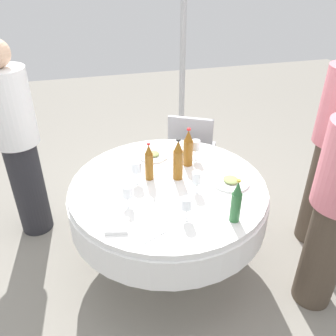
{
  "coord_description": "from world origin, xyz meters",
  "views": [
    {
      "loc": [
        -1.95,
        0.5,
        2.11
      ],
      "look_at": [
        0.0,
        0.0,
        0.87
      ],
      "focal_mm": 37.94,
      "sensor_mm": 36.0,
      "label": 1
    }
  ],
  "objects": [
    {
      "name": "chair_left",
      "position": [
        0.84,
        -0.44,
        0.52
      ],
      "size": [
        0.54,
        0.54,
        0.87
      ],
      "rotation": [
        0.0,
        0.0,
        4.23
      ],
      "color": "#99999E",
      "rests_on": "ground_plane"
    },
    {
      "name": "fork_mid",
      "position": [
        0.09,
        0.54,
        0.74
      ],
      "size": [
        0.15,
        0.12,
        0.0
      ],
      "primitive_type": "cube",
      "rotation": [
        0.0,
        0.0,
        5.62
      ],
      "color": "silver",
      "rests_on": "dining_table"
    },
    {
      "name": "wine_glass_rear",
      "position": [
        -0.12,
        -0.16,
        0.84
      ],
      "size": [
        0.06,
        0.06,
        0.15
      ],
      "color": "white",
      "rests_on": "dining_table"
    },
    {
      "name": "spoon_east",
      "position": [
        -0.5,
        0.21,
        0.74
      ],
      "size": [
        0.09,
        0.17,
        0.0
      ],
      "primitive_type": "cube",
      "rotation": [
        0.0,
        0.0,
        1.99
      ],
      "color": "silver",
      "rests_on": "dining_table"
    },
    {
      "name": "tent_pole_main",
      "position": [
        2.13,
        -0.73,
        1.26
      ],
      "size": [
        0.07,
        0.07,
        2.53
      ],
      "primitive_type": "cylinder",
      "color": "#B2B5B7",
      "rests_on": "ground_plane"
    },
    {
      "name": "bottle_amber_mid",
      "position": [
        0.06,
        -0.08,
        0.88
      ],
      "size": [
        0.07,
        0.07,
        0.31
      ],
      "color": "#8C5619",
      "rests_on": "dining_table"
    },
    {
      "name": "wine_glass_near",
      "position": [
        -0.17,
        0.3,
        0.84
      ],
      "size": [
        0.06,
        0.06,
        0.15
      ],
      "color": "white",
      "rests_on": "dining_table"
    },
    {
      "name": "person_front",
      "position": [
        -0.02,
        -1.26,
        0.89
      ],
      "size": [
        0.34,
        0.34,
        1.69
      ],
      "rotation": [
        0.0,
        0.0,
        3.12
      ],
      "color": "#4C3F33",
      "rests_on": "ground_plane"
    },
    {
      "name": "folded_napkin",
      "position": [
        -0.36,
        0.4,
        0.75
      ],
      "size": [
        0.16,
        0.16,
        0.02
      ],
      "primitive_type": "cube",
      "rotation": [
        0.0,
        0.0,
        -0.22
      ],
      "color": "white",
      "rests_on": "dining_table"
    },
    {
      "name": "bottle_amber_front",
      "position": [
        0.1,
        0.11,
        0.87
      ],
      "size": [
        0.06,
        0.06,
        0.28
      ],
      "color": "#8C5619",
      "rests_on": "dining_table"
    },
    {
      "name": "wine_glass_far",
      "position": [
        0.07,
        0.2,
        0.86
      ],
      "size": [
        0.07,
        0.07,
        0.16
      ],
      "color": "white",
      "rests_on": "dining_table"
    },
    {
      "name": "plate_far",
      "position": [
        -0.09,
        -0.42,
        0.75
      ],
      "size": [
        0.26,
        0.26,
        0.04
      ],
      "color": "white",
      "rests_on": "dining_table"
    },
    {
      "name": "bottle_green_east",
      "position": [
        -0.47,
        -0.29,
        0.87
      ],
      "size": [
        0.06,
        0.06,
        0.29
      ],
      "color": "#2D6B38",
      "rests_on": "dining_table"
    },
    {
      "name": "wine_glass_inner",
      "position": [
        -0.38,
        -0.01,
        0.84
      ],
      "size": [
        0.06,
        0.06,
        0.15
      ],
      "color": "white",
      "rests_on": "dining_table"
    },
    {
      "name": "dining_table",
      "position": [
        0.0,
        0.0,
        0.59
      ],
      "size": [
        1.38,
        1.38,
        0.74
      ],
      "color": "white",
      "rests_on": "ground_plane"
    },
    {
      "name": "ground_plane",
      "position": [
        0.0,
        0.0,
        0.0
      ],
      "size": [
        10.0,
        10.0,
        0.0
      ],
      "primitive_type": "plane",
      "color": "gray"
    },
    {
      "name": "plate_right",
      "position": [
        0.39,
        0.02,
        0.75
      ],
      "size": [
        0.22,
        0.22,
        0.04
      ],
      "color": "white",
      "rests_on": "dining_table"
    },
    {
      "name": "person_east",
      "position": [
        0.69,
        1.02,
        0.85
      ],
      "size": [
        0.34,
        0.34,
        1.62
      ],
      "rotation": [
        0.0,
        0.0,
        -0.59
      ],
      "color": "#26262B",
      "rests_on": "ground_plane"
    },
    {
      "name": "wine_glass_left",
      "position": [
        0.28,
        -0.29,
        0.85
      ],
      "size": [
        0.07,
        0.07,
        0.16
      ],
      "color": "white",
      "rests_on": "dining_table"
    },
    {
      "name": "bottle_amber_rear",
      "position": [
        0.22,
        -0.21,
        0.88
      ],
      "size": [
        0.07,
        0.07,
        0.3
      ],
      "color": "#8C5619",
      "rests_on": "dining_table"
    }
  ]
}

